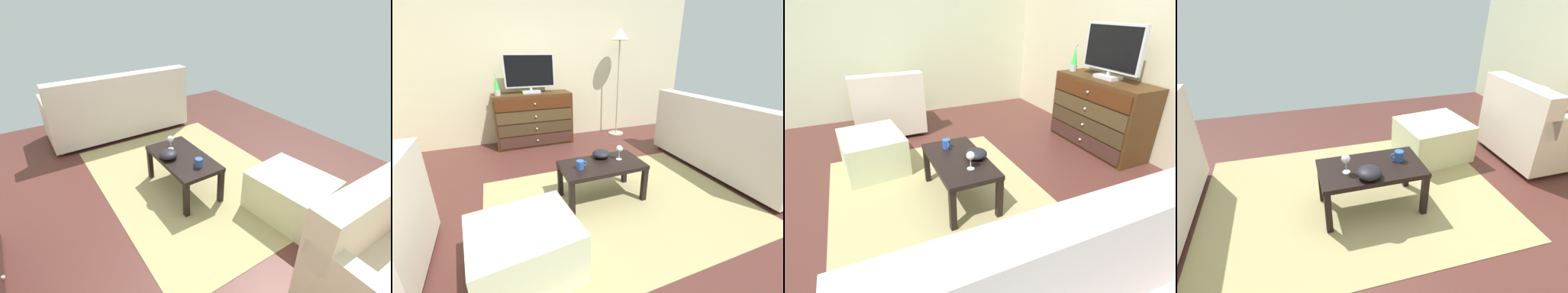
% 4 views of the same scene
% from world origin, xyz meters
% --- Properties ---
extents(ground_plane, '(5.59, 4.95, 0.05)m').
position_xyz_m(ground_plane, '(0.00, 0.00, -0.03)').
color(ground_plane, '#4C2722').
extents(wall_accent_rear, '(5.59, 0.12, 2.66)m').
position_xyz_m(wall_accent_rear, '(0.00, 2.23, 1.33)').
color(wall_accent_rear, beige).
rests_on(wall_accent_rear, ground_plane).
extents(area_rug, '(2.60, 1.90, 0.01)m').
position_xyz_m(area_rug, '(0.20, -0.20, 0.00)').
color(area_rug, '#9D9061').
rests_on(area_rug, ground_plane).
extents(dresser, '(1.23, 0.49, 0.85)m').
position_xyz_m(dresser, '(-0.27, 1.92, 0.43)').
color(dresser, '#442913').
rests_on(dresser, ground_plane).
extents(tv, '(0.78, 0.18, 0.60)m').
position_xyz_m(tv, '(-0.27, 1.95, 1.17)').
color(tv, silver).
rests_on(tv, dresser).
extents(lava_lamp, '(0.09, 0.09, 0.33)m').
position_xyz_m(lava_lamp, '(-0.78, 1.88, 1.00)').
color(lava_lamp, '#B7B7BC').
rests_on(lava_lamp, dresser).
extents(coffee_table, '(0.85, 0.46, 0.40)m').
position_xyz_m(coffee_table, '(0.09, -0.03, 0.35)').
color(coffee_table, black).
rests_on(coffee_table, ground_plane).
extents(wine_glass, '(0.07, 0.07, 0.16)m').
position_xyz_m(wine_glass, '(0.30, -0.00, 0.52)').
color(wine_glass, silver).
rests_on(wine_glass, coffee_table).
extents(mug, '(0.11, 0.08, 0.08)m').
position_xyz_m(mug, '(-0.16, -0.06, 0.45)').
color(mug, '#2C51A4').
rests_on(mug, coffee_table).
extents(bowl_decorative, '(0.19, 0.19, 0.09)m').
position_xyz_m(bowl_decorative, '(0.14, 0.12, 0.45)').
color(bowl_decorative, black).
rests_on(bowl_decorative, coffee_table).
extents(couch_large, '(0.85, 1.97, 0.93)m').
position_xyz_m(couch_large, '(1.88, 0.03, 0.36)').
color(couch_large, '#332319').
rests_on(couch_large, ground_plane).
extents(ottoman, '(0.76, 0.67, 0.40)m').
position_xyz_m(ottoman, '(-0.79, -0.69, 0.20)').
color(ottoman, beige).
rests_on(ottoman, ground_plane).
extents(standing_lamp, '(0.32, 0.32, 1.84)m').
position_xyz_m(standing_lamp, '(1.27, 1.87, 1.58)').
color(standing_lamp, '#A59E8C').
rests_on(standing_lamp, ground_plane).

